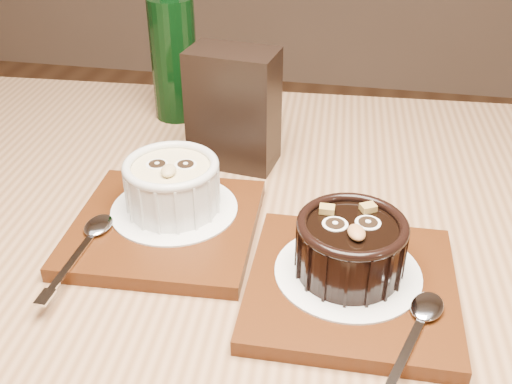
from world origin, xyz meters
TOP-DOWN VIEW (x-y plane):
  - table at (0.16, 0.19)m, footprint 1.24×0.87m
  - tray_left at (0.06, 0.21)m, footprint 0.19×0.19m
  - doily_left at (0.07, 0.23)m, footprint 0.13×0.13m
  - ramekin_white at (0.07, 0.23)m, footprint 0.10×0.10m
  - spoon_left at (0.00, 0.15)m, footprint 0.03×0.13m
  - tray_right at (0.25, 0.15)m, footprint 0.18×0.18m
  - doily_right at (0.25, 0.16)m, footprint 0.13×0.13m
  - ramekin_dark at (0.25, 0.16)m, footprint 0.10×0.10m
  - spoon_right at (0.30, 0.09)m, footprint 0.07×0.14m
  - condiment_stand at (0.10, 0.37)m, footprint 0.11×0.07m
  - green_bottle at (-0.01, 0.48)m, footprint 0.06×0.06m

SIDE VIEW (x-z plane):
  - table at x=0.16m, z-range 0.28..1.03m
  - tray_left at x=0.06m, z-range 0.75..0.76m
  - tray_right at x=0.25m, z-range 0.75..0.76m
  - doily_left at x=0.07m, z-range 0.77..0.77m
  - doily_right at x=0.25m, z-range 0.77..0.77m
  - spoon_left at x=0.00m, z-range 0.77..0.77m
  - spoon_right at x=0.30m, z-range 0.77..0.77m
  - ramekin_dark at x=0.25m, z-range 0.77..0.82m
  - ramekin_white at x=0.07m, z-range 0.77..0.83m
  - condiment_stand at x=0.10m, z-range 0.75..0.89m
  - green_bottle at x=-0.01m, z-range 0.72..0.95m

